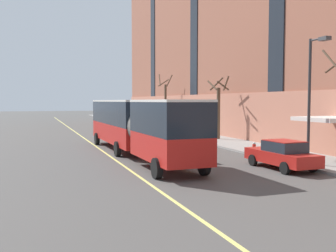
{
  "coord_description": "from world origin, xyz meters",
  "views": [
    {
      "loc": [
        -7.29,
        -18.33,
        3.67
      ],
      "look_at": [
        2.35,
        9.31,
        1.8
      ],
      "focal_mm": 42.0,
      "sensor_mm": 36.0,
      "label": 1
    }
  ],
  "objects": [
    {
      "name": "city_bus",
      "position": [
        -0.71,
        7.15,
        2.16
      ],
      "size": [
        3.16,
        18.71,
        3.74
      ],
      "color": "red",
      "rests_on": "ground"
    },
    {
      "name": "parked_car_white_1",
      "position": [
        5.46,
        19.34,
        0.78
      ],
      "size": [
        2.1,
        4.44,
        1.56
      ],
      "color": "silver",
      "rests_on": "ground"
    },
    {
      "name": "parked_car_red_2",
      "position": [
        5.45,
        -0.51,
        0.78
      ],
      "size": [
        2.05,
        4.65,
        1.56
      ],
      "color": "#B21E19",
      "rests_on": "ground"
    },
    {
      "name": "sidewalk",
      "position": [
        8.82,
        3.0,
        0.07
      ],
      "size": [
        4.41,
        160.0,
        0.15
      ],
      "primitive_type": "cube",
      "color": "gray",
      "rests_on": "ground"
    },
    {
      "name": "lane_centerline",
      "position": [
        -2.41,
        3.0,
        0.0
      ],
      "size": [
        0.16,
        140.0,
        0.01
      ],
      "primitive_type": "cube",
      "color": "#E0D66B",
      "rests_on": "ground"
    },
    {
      "name": "parked_car_silver_5",
      "position": [
        5.41,
        28.11,
        0.78
      ],
      "size": [
        2.0,
        4.27,
        1.56
      ],
      "color": "#B7B7BC",
      "rests_on": "ground"
    },
    {
      "name": "street_tree_far_downtown",
      "position": [
        9.07,
        29.64,
        3.52
      ],
      "size": [
        1.79,
        1.58,
        7.0
      ],
      "color": "brown",
      "rests_on": "sidewalk"
    },
    {
      "name": "fire_hydrant",
      "position": [
        7.12,
        5.0,
        0.49
      ],
      "size": [
        0.42,
        0.24,
        0.72
      ],
      "color": "red",
      "rests_on": "sidewalk"
    },
    {
      "name": "ground_plane",
      "position": [
        0.0,
        0.0,
        0.0
      ],
      "size": [
        260.0,
        260.0,
        0.0
      ],
      "primitive_type": "plane",
      "color": "#4C4947"
    },
    {
      "name": "street_lamp",
      "position": [
        7.22,
        -0.65,
        4.38
      ],
      "size": [
        0.36,
        1.48,
        6.91
      ],
      "color": "#2D2D30",
      "rests_on": "sidewalk"
    },
    {
      "name": "street_tree_far_uptown",
      "position": [
        9.11,
        14.42,
        3.11
      ],
      "size": [
        1.78,
        1.66,
        5.79
      ],
      "color": "brown",
      "rests_on": "sidewalk"
    }
  ]
}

